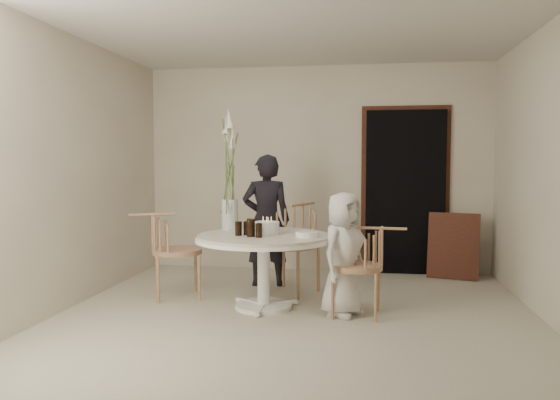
# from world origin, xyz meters

# --- Properties ---
(ground) EXTENTS (4.50, 4.50, 0.00)m
(ground) POSITION_xyz_m (0.00, 0.00, 0.00)
(ground) COLOR beige
(ground) RESTS_ON ground
(room_shell) EXTENTS (4.50, 4.50, 4.50)m
(room_shell) POSITION_xyz_m (0.00, 0.00, 1.62)
(room_shell) COLOR beige
(room_shell) RESTS_ON ground
(doorway) EXTENTS (1.00, 0.10, 2.10)m
(doorway) POSITION_xyz_m (1.15, 2.19, 1.05)
(doorway) COLOR black
(doorway) RESTS_ON ground
(door_trim) EXTENTS (1.12, 0.03, 2.22)m
(door_trim) POSITION_xyz_m (1.15, 2.23, 1.11)
(door_trim) COLOR #532D1C
(door_trim) RESTS_ON ground
(table) EXTENTS (1.33, 1.33, 0.73)m
(table) POSITION_xyz_m (-0.35, 0.25, 0.62)
(table) COLOR white
(table) RESTS_ON ground
(picture_frame) EXTENTS (0.64, 0.33, 0.81)m
(picture_frame) POSITION_xyz_m (1.72, 1.95, 0.41)
(picture_frame) COLOR #532D1C
(picture_frame) RESTS_ON ground
(chair_far) EXTENTS (0.69, 0.71, 0.98)m
(chair_far) POSITION_xyz_m (-0.11, 1.03, 0.64)
(chair_far) COLOR tan
(chair_far) RESTS_ON ground
(chair_right) EXTENTS (0.53, 0.50, 0.85)m
(chair_right) POSITION_xyz_m (0.67, 0.12, 0.55)
(chair_right) COLOR tan
(chair_right) RESTS_ON ground
(chair_left) EXTENTS (0.66, 0.64, 0.91)m
(chair_left) POSITION_xyz_m (-1.45, 0.50, 0.59)
(chair_left) COLOR tan
(chair_left) RESTS_ON ground
(girl) EXTENTS (0.61, 0.45, 1.53)m
(girl) POSITION_xyz_m (-0.50, 1.24, 0.76)
(girl) COLOR black
(girl) RESTS_ON ground
(boy) EXTENTS (0.61, 0.68, 1.16)m
(boy) POSITION_xyz_m (0.44, 0.12, 0.58)
(boy) COLOR silver
(boy) RESTS_ON ground
(birthday_cake) EXTENTS (0.25, 0.25, 0.17)m
(birthday_cake) POSITION_xyz_m (-0.33, 0.31, 0.79)
(birthday_cake) COLOR white
(birthday_cake) RESTS_ON table
(cola_tumbler_a) EXTENTS (0.09, 0.09, 0.17)m
(cola_tumbler_a) POSITION_xyz_m (-0.44, 0.09, 0.82)
(cola_tumbler_a) COLOR black
(cola_tumbler_a) RESTS_ON table
(cola_tumbler_b) EXTENTS (0.08, 0.08, 0.13)m
(cola_tumbler_b) POSITION_xyz_m (-0.36, 0.05, 0.80)
(cola_tumbler_b) COLOR black
(cola_tumbler_b) RESTS_ON table
(cola_tumbler_c) EXTENTS (0.08, 0.08, 0.14)m
(cola_tumbler_c) POSITION_xyz_m (-0.58, 0.14, 0.80)
(cola_tumbler_c) COLOR black
(cola_tumbler_c) RESTS_ON table
(cola_tumbler_d) EXTENTS (0.06, 0.06, 0.13)m
(cola_tumbler_d) POSITION_xyz_m (-0.51, 0.20, 0.80)
(cola_tumbler_d) COLOR black
(cola_tumbler_d) RESTS_ON table
(plate_stack) EXTENTS (0.24, 0.24, 0.05)m
(plate_stack) POSITION_xyz_m (0.09, 0.13, 0.76)
(plate_stack) COLOR white
(plate_stack) RESTS_ON table
(flower_vase) EXTENTS (0.17, 0.17, 1.26)m
(flower_vase) POSITION_xyz_m (-0.77, 0.60, 1.22)
(flower_vase) COLOR silver
(flower_vase) RESTS_ON table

